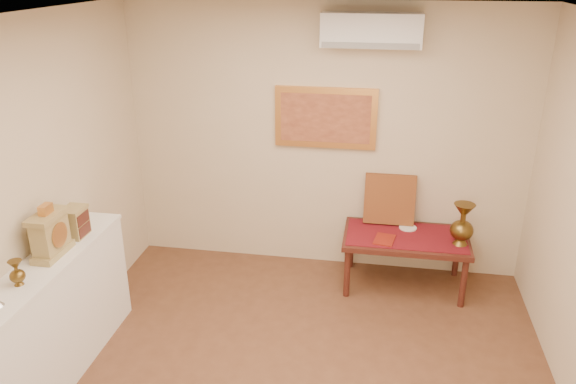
% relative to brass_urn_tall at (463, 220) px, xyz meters
% --- Properties ---
extents(ceiling, '(4.50, 4.50, 0.00)m').
position_rel_brass_urn_tall_xyz_m(ceiling, '(-1.34, -1.78, 1.90)').
color(ceiling, white).
rests_on(ceiling, ground).
extents(wall_back, '(4.00, 0.02, 2.70)m').
position_rel_brass_urn_tall_xyz_m(wall_back, '(-1.34, 0.47, 0.55)').
color(wall_back, beige).
rests_on(wall_back, ground).
extents(wall_left, '(0.02, 4.50, 2.70)m').
position_rel_brass_urn_tall_xyz_m(wall_left, '(-3.34, -1.78, 0.55)').
color(wall_left, beige).
rests_on(wall_left, ground).
extents(brass_urn_small, '(0.11, 0.11, 0.24)m').
position_rel_brass_urn_tall_xyz_m(brass_urn_small, '(-3.16, -1.97, 0.29)').
color(brass_urn_small, brown).
rests_on(brass_urn_small, display_ledge).
extents(table_cloth, '(1.14, 0.59, 0.01)m').
position_rel_brass_urn_tall_xyz_m(table_cloth, '(-0.49, 0.10, -0.25)').
color(table_cloth, maroon).
rests_on(table_cloth, low_table).
extents(brass_urn_tall, '(0.22, 0.22, 0.49)m').
position_rel_brass_urn_tall_xyz_m(brass_urn_tall, '(0.00, 0.00, 0.00)').
color(brass_urn_tall, brown).
rests_on(brass_urn_tall, table_cloth).
extents(plate, '(0.17, 0.17, 0.01)m').
position_rel_brass_urn_tall_xyz_m(plate, '(-0.47, 0.26, -0.24)').
color(plate, silver).
rests_on(plate, table_cloth).
extents(menu, '(0.22, 0.28, 0.01)m').
position_rel_brass_urn_tall_xyz_m(menu, '(-0.70, -0.04, -0.24)').
color(menu, maroon).
rests_on(menu, table_cloth).
extents(cushion, '(0.50, 0.20, 0.51)m').
position_rel_brass_urn_tall_xyz_m(cushion, '(-0.67, 0.37, 0.01)').
color(cushion, '#5D1812').
rests_on(cushion, table_cloth).
extents(display_ledge, '(0.37, 2.02, 0.98)m').
position_rel_brass_urn_tall_xyz_m(display_ledge, '(-3.17, -1.78, -0.31)').
color(display_ledge, white).
rests_on(display_ledge, floor).
extents(mantel_clock, '(0.17, 0.36, 0.41)m').
position_rel_brass_urn_tall_xyz_m(mantel_clock, '(-3.16, -1.54, 0.35)').
color(mantel_clock, tan).
rests_on(mantel_clock, display_ledge).
extents(wooden_chest, '(0.16, 0.21, 0.24)m').
position_rel_brass_urn_tall_xyz_m(wooden_chest, '(-3.15, -1.22, 0.30)').
color(wooden_chest, tan).
rests_on(wooden_chest, display_ledge).
extents(low_table, '(1.20, 0.70, 0.55)m').
position_rel_brass_urn_tall_xyz_m(low_table, '(-0.49, 0.10, -0.32)').
color(low_table, '#4A1E16').
rests_on(low_table, floor).
extents(painting, '(1.00, 0.06, 0.60)m').
position_rel_brass_urn_tall_xyz_m(painting, '(-1.34, 0.44, 0.80)').
color(painting, '#DB9146').
rests_on(painting, wall_back).
extents(ac_unit, '(0.90, 0.25, 0.30)m').
position_rel_brass_urn_tall_xyz_m(ac_unit, '(-0.94, 0.34, 1.64)').
color(ac_unit, silver).
rests_on(ac_unit, wall_back).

